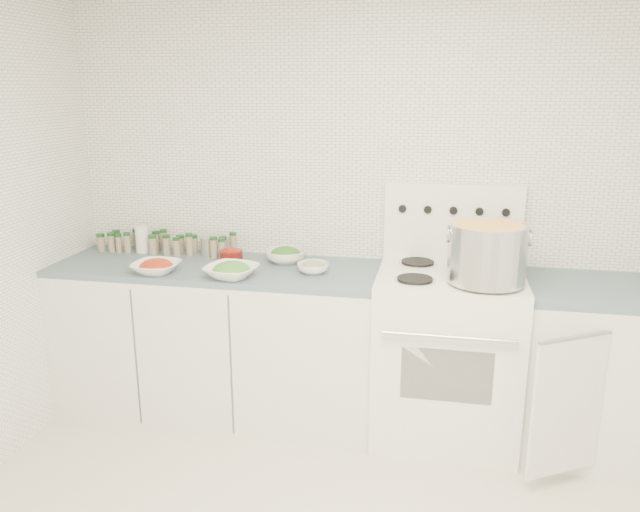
% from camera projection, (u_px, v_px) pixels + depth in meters
% --- Properties ---
extents(room_walls, '(3.54, 3.04, 2.52)m').
position_uv_depth(room_walls, '(318.00, 187.00, 2.08)').
color(room_walls, white).
rests_on(room_walls, ground).
extents(counter_left, '(1.85, 0.62, 0.90)m').
position_uv_depth(counter_left, '(220.00, 339.00, 3.66)').
color(counter_left, white).
rests_on(counter_left, ground).
extents(stove, '(0.76, 0.70, 1.36)m').
position_uv_depth(stove, '(446.00, 349.00, 3.40)').
color(stove, white).
rests_on(stove, ground).
extents(counter_right, '(0.89, 0.83, 0.90)m').
position_uv_depth(counter_right, '(606.00, 370.00, 3.26)').
color(counter_right, white).
rests_on(counter_right, ground).
extents(stock_pot, '(0.40, 0.38, 0.29)m').
position_uv_depth(stock_pot, '(487.00, 251.00, 3.06)').
color(stock_pot, silver).
rests_on(stock_pot, stove).
extents(bowl_tomato, '(0.26, 0.26, 0.08)m').
position_uv_depth(bowl_tomato, '(156.00, 267.00, 3.38)').
color(bowl_tomato, white).
rests_on(bowl_tomato, counter_left).
extents(bowl_snowpea, '(0.32, 0.32, 0.09)m').
position_uv_depth(bowl_snowpea, '(231.00, 271.00, 3.30)').
color(bowl_snowpea, white).
rests_on(bowl_snowpea, counter_left).
extents(bowl_broccoli, '(0.28, 0.28, 0.09)m').
position_uv_depth(bowl_broccoli, '(285.00, 255.00, 3.59)').
color(bowl_broccoli, white).
rests_on(bowl_broccoli, counter_left).
extents(bowl_zucchini, '(0.21, 0.21, 0.07)m').
position_uv_depth(bowl_zucchini, '(313.00, 267.00, 3.39)').
color(bowl_zucchini, white).
rests_on(bowl_zucchini, counter_left).
extents(bowl_pepper, '(0.13, 0.13, 0.08)m').
position_uv_depth(bowl_pepper, '(231.00, 255.00, 3.60)').
color(bowl_pepper, '#5C120F').
rests_on(bowl_pepper, counter_left).
extents(salt_canister, '(0.11, 0.11, 0.16)m').
position_uv_depth(salt_canister, '(142.00, 239.00, 3.80)').
color(salt_canister, white).
rests_on(salt_canister, counter_left).
extents(tin_can, '(0.11, 0.11, 0.11)m').
position_uv_depth(tin_can, '(208.00, 246.00, 3.74)').
color(tin_can, '#A6A18D').
rests_on(tin_can, counter_left).
extents(spice_cluster, '(0.87, 0.15, 0.14)m').
position_uv_depth(spice_cluster, '(165.00, 243.00, 3.79)').
color(spice_cluster, gray).
rests_on(spice_cluster, counter_left).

